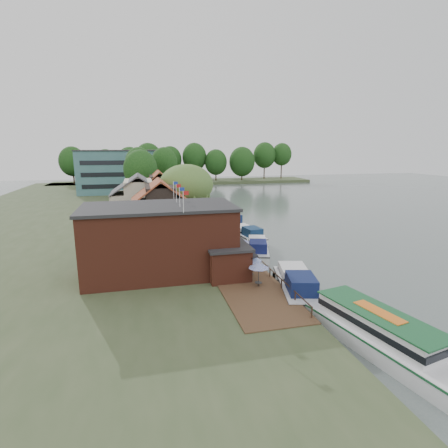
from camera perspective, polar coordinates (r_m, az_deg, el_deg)
ground at (r=42.99m, az=11.70°, el=-6.86°), size 260.00×260.00×0.00m
land_bank at (r=73.85m, az=-22.90°, el=0.90°), size 50.00×140.00×1.00m
quay_deck at (r=49.30m, az=-1.71°, el=-2.82°), size 6.00×50.00×0.10m
quay_rail at (r=50.26m, az=1.18°, el=-1.99°), size 0.20×49.00×1.00m
pub at (r=36.96m, az=-7.34°, el=-2.35°), size 20.00×11.00×7.30m
hotel_block at (r=106.86m, az=-16.02°, el=8.28°), size 25.40×12.40×12.30m
cottage_a at (r=51.39m, az=-10.34°, el=2.41°), size 8.60×7.60×8.50m
cottage_b at (r=61.19m, az=-13.73°, el=3.84°), size 9.60×8.60×8.50m
cottage_c at (r=70.21m, az=-10.47°, el=5.06°), size 7.60×7.60×8.50m
willow at (r=56.57m, az=-6.13°, el=4.43°), size 8.60×8.60×10.43m
umbrella_0 at (r=33.42m, az=5.66°, el=-8.17°), size 1.98×1.98×2.38m
umbrella_1 at (r=35.43m, az=4.30°, el=-6.93°), size 2.41×2.41×2.38m
umbrella_2 at (r=39.27m, az=1.41°, el=-4.95°), size 2.01×2.01×2.38m
umbrella_3 at (r=41.85m, az=2.55°, el=-3.85°), size 2.39×2.39×2.38m
umbrella_4 at (r=44.55m, az=-0.71°, el=-2.83°), size 2.32×2.32×2.38m
umbrella_5 at (r=47.37m, az=-0.47°, el=-1.90°), size 2.24×2.24×2.38m
umbrella_6 at (r=49.79m, az=-0.79°, el=-1.19°), size 2.29×2.29×2.38m
cruiser_0 at (r=34.90m, az=11.73°, el=-9.15°), size 5.96×11.33×2.66m
cruiser_1 at (r=46.54m, az=5.48°, el=-3.64°), size 5.84×10.21×2.35m
cruiser_2 at (r=53.75m, az=3.73°, el=-1.41°), size 4.72×10.15×2.36m
cruiser_3 at (r=63.26m, az=0.81°, el=0.81°), size 4.54×10.75×2.55m
tour_boat at (r=27.60m, az=24.78°, el=-15.96°), size 6.24×13.46×2.83m
swan at (r=30.66m, az=14.79°, el=-14.75°), size 0.44×0.44×0.44m
bank_tree_0 at (r=80.44m, az=-13.40°, el=7.30°), size 7.42×7.42×12.56m
bank_tree_1 at (r=86.37m, az=-13.65°, el=7.79°), size 6.31×6.31×13.09m
bank_tree_2 at (r=94.07m, az=-9.67°, el=8.31°), size 6.84×6.84×13.08m
bank_tree_3 at (r=114.59m, az=-12.20°, el=9.25°), size 8.57×8.57×14.39m
bank_tree_4 at (r=123.66m, az=-12.08°, el=9.28°), size 6.58×6.58×13.57m
bank_tree_5 at (r=132.15m, az=-12.59°, el=9.23°), size 8.62×8.62×12.61m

